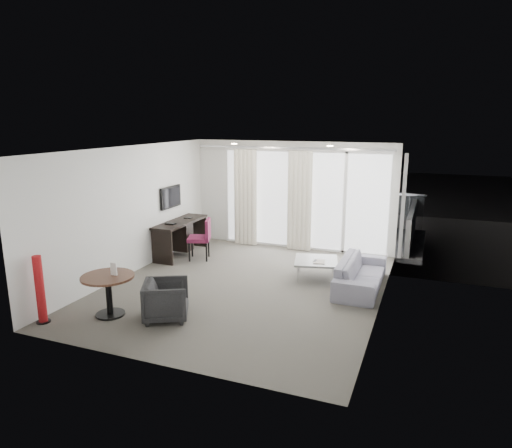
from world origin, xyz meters
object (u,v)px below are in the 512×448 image
(red_lamp, at_px, (40,290))
(coffee_table, at_px, (316,269))
(round_table, at_px, (109,295))
(tub_armchair, at_px, (166,300))
(desk_chair, at_px, (199,239))
(sofa, at_px, (361,273))
(rattan_chair_a, at_px, (333,225))
(rattan_chair_b, at_px, (368,224))
(desk, at_px, (181,238))

(red_lamp, relative_size, coffee_table, 1.30)
(round_table, relative_size, tub_armchair, 1.22)
(desk_chair, distance_m, sofa, 3.73)
(tub_armchair, bearing_deg, rattan_chair_a, -40.43)
(coffee_table, bearing_deg, tub_armchair, -122.51)
(sofa, xyz_separation_m, rattan_chair_a, (-1.27, 3.44, 0.08))
(rattan_chair_a, relative_size, rattan_chair_b, 0.87)
(round_table, xyz_separation_m, coffee_table, (2.68, 2.96, -0.15))
(desk, height_order, tub_armchair, desk)
(desk_chair, xyz_separation_m, red_lamp, (-0.71, -3.83, 0.08))
(desk_chair, bearing_deg, tub_armchair, -90.77)
(red_lamp, distance_m, tub_armchair, 1.94)
(red_lamp, xyz_separation_m, coffee_table, (3.49, 3.57, -0.35))
(red_lamp, height_order, rattan_chair_b, red_lamp)
(round_table, bearing_deg, tub_armchair, 13.12)
(round_table, height_order, sofa, round_table)
(coffee_table, bearing_deg, rattan_chair_a, 96.18)
(tub_armchair, height_order, coffee_table, tub_armchair)
(desk, xyz_separation_m, rattan_chair_b, (3.90, 2.96, 0.02))
(red_lamp, bearing_deg, round_table, 36.89)
(red_lamp, relative_size, tub_armchair, 1.57)
(tub_armchair, bearing_deg, rattan_chair_b, -47.77)
(rattan_chair_a, bearing_deg, rattan_chair_b, 9.63)
(tub_armchair, distance_m, sofa, 3.67)
(desk, height_order, red_lamp, red_lamp)
(red_lamp, relative_size, rattan_chair_a, 1.49)
(red_lamp, bearing_deg, desk, 87.96)
(coffee_table, distance_m, rattan_chair_b, 3.44)
(tub_armchair, xyz_separation_m, rattan_chair_b, (2.30, 6.13, 0.10))
(desk_chair, relative_size, sofa, 0.49)
(tub_armchair, bearing_deg, desk_chair, -8.30)
(round_table, xyz_separation_m, sofa, (3.60, 2.74, -0.06))
(desk_chair, distance_m, rattan_chair_b, 4.57)
(rattan_chair_b, bearing_deg, rattan_chair_a, -151.66)
(round_table, distance_m, tub_armchair, 0.96)
(red_lamp, bearing_deg, rattan_chair_a, 65.13)
(rattan_chair_a, bearing_deg, desk, -138.77)
(desk, bearing_deg, rattan_chair_a, 42.80)
(round_table, height_order, rattan_chair_b, rattan_chair_b)
(round_table, relative_size, coffee_table, 1.01)
(desk, bearing_deg, tub_armchair, -63.31)
(desk, bearing_deg, rattan_chair_b, 37.15)
(red_lamp, bearing_deg, tub_armchair, 25.30)
(rattan_chair_b, bearing_deg, desk_chair, -119.73)
(desk, bearing_deg, red_lamp, -92.04)
(round_table, relative_size, rattan_chair_a, 1.16)
(tub_armchair, distance_m, coffee_table, 3.26)
(coffee_table, bearing_deg, red_lamp, -134.36)
(coffee_table, height_order, sofa, sofa)
(desk, xyz_separation_m, rattan_chair_a, (3.00, 2.78, -0.04))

